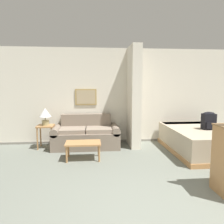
# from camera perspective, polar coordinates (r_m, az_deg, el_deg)

# --- Properties ---
(wall_back) EXTENTS (7.04, 0.16, 2.60)m
(wall_back) POSITION_cam_1_polar(r_m,az_deg,el_deg) (6.15, 3.23, 4.17)
(wall_back) COLOR silver
(wall_back) RESTS_ON ground_plane
(wall_partition_pillar) EXTENTS (0.24, 0.81, 2.60)m
(wall_partition_pillar) POSITION_cam_1_polar(r_m,az_deg,el_deg) (5.72, 5.74, 3.98)
(wall_partition_pillar) COLOR silver
(wall_partition_pillar) RESTS_ON ground_plane
(couch) EXTENTS (1.71, 0.84, 0.83)m
(couch) POSITION_cam_1_polar(r_m,az_deg,el_deg) (5.74, -6.79, -6.05)
(couch) COLOR gray
(couch) RESTS_ON ground_plane
(coffee_table) EXTENTS (0.76, 0.46, 0.38)m
(coffee_table) POSITION_cam_1_polar(r_m,az_deg,el_deg) (4.80, -7.54, -8.36)
(coffee_table) COLOR #B27F4C
(coffee_table) RESTS_ON ground_plane
(side_table) EXTENTS (0.41, 0.41, 0.59)m
(side_table) POSITION_cam_1_polar(r_m,az_deg,el_deg) (5.82, -16.93, -4.42)
(side_table) COLOR #B27F4C
(side_table) RESTS_ON ground_plane
(table_lamp) EXTENTS (0.30, 0.30, 0.44)m
(table_lamp) POSITION_cam_1_polar(r_m,az_deg,el_deg) (5.75, -17.07, -0.57)
(table_lamp) COLOR tan
(table_lamp) RESTS_ON side_table
(bed) EXTENTS (1.43, 2.11, 0.57)m
(bed) POSITION_cam_1_polar(r_m,az_deg,el_deg) (5.72, 21.89, -6.77)
(bed) COLOR #B27F4C
(bed) RESTS_ON ground_plane
(backpack) EXTENTS (0.29, 0.22, 0.41)m
(backpack) POSITION_cam_1_polar(r_m,az_deg,el_deg) (5.60, 23.96, -2.01)
(backpack) COLOR black
(backpack) RESTS_ON bed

